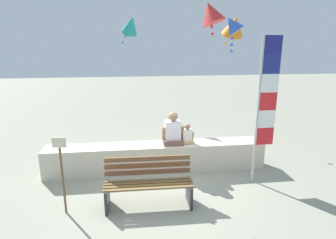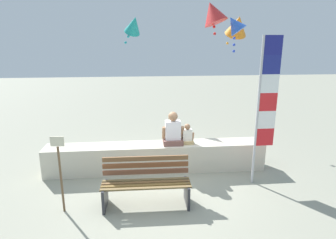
{
  "view_description": "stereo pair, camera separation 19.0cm",
  "coord_description": "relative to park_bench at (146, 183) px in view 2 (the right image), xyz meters",
  "views": [
    {
      "loc": [
        -0.54,
        -5.63,
        3.04
      ],
      "look_at": [
        0.29,
        0.83,
        1.27
      ],
      "focal_mm": 30.93,
      "sensor_mm": 36.0,
      "label": 1
    },
    {
      "loc": [
        -0.35,
        -5.65,
        3.04
      ],
      "look_at": [
        0.29,
        0.83,
        1.27
      ],
      "focal_mm": 30.93,
      "sensor_mm": 36.0,
      "label": 2
    }
  ],
  "objects": [
    {
      "name": "kite_red",
      "position": [
        1.94,
        3.1,
        3.35
      ],
      "size": [
        1.03,
        0.96,
        0.97
      ],
      "color": "red"
    },
    {
      "name": "person_adult",
      "position": [
        0.68,
        1.45,
        0.55
      ],
      "size": [
        0.51,
        0.38,
        0.79
      ],
      "color": "brown",
      "rests_on": "seawall_ledge"
    },
    {
      "name": "sign_post",
      "position": [
        -1.52,
        -0.13,
        0.43
      ],
      "size": [
        0.24,
        0.05,
        1.45
      ],
      "color": "brown",
      "rests_on": "ground"
    },
    {
      "name": "kite_blue",
      "position": [
        2.5,
        2.93,
        3.04
      ],
      "size": [
        0.77,
        0.75,
        1.08
      ],
      "color": "blue"
    },
    {
      "name": "seawall_ledge",
      "position": [
        0.28,
        1.47,
        -0.09
      ],
      "size": [
        5.2,
        0.59,
        0.67
      ],
      "primitive_type": "cube",
      "color": "beige",
      "rests_on": "ground"
    },
    {
      "name": "kite_teal",
      "position": [
        -0.22,
        4.63,
        3.1
      ],
      "size": [
        0.77,
        0.87,
        0.95
      ],
      "color": "teal"
    },
    {
      "name": "flag_banner",
      "position": [
        2.49,
        0.63,
        1.43
      ],
      "size": [
        0.42,
        0.05,
        3.15
      ],
      "color": "#B7B7BC",
      "rests_on": "ground"
    },
    {
      "name": "person_child",
      "position": [
        1.02,
        1.45,
        0.44
      ],
      "size": [
        0.32,
        0.23,
        0.49
      ],
      "color": "tan",
      "rests_on": "seawall_ledge"
    },
    {
      "name": "ground_plane",
      "position": [
        0.28,
        0.64,
        -0.42
      ],
      "size": [
        40.0,
        40.0,
        0.0
      ],
      "primitive_type": "plane",
      "color": "gray"
    },
    {
      "name": "park_bench",
      "position": [
        0.0,
        0.0,
        0.0
      ],
      "size": [
        1.68,
        0.64,
        0.88
      ],
      "color": "brown",
      "rests_on": "ground"
    },
    {
      "name": "kite_orange",
      "position": [
        3.03,
        4.26,
        3.08
      ],
      "size": [
        0.73,
        0.92,
        1.01
      ],
      "color": "orange"
    }
  ]
}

